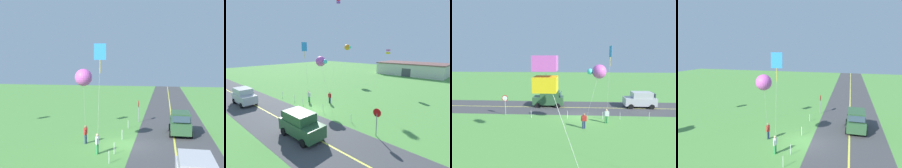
% 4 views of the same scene
% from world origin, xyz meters
% --- Properties ---
extents(ground_plane, '(120.00, 120.00, 0.10)m').
position_xyz_m(ground_plane, '(0.00, 0.00, -0.05)').
color(ground_plane, '#549342').
extents(asphalt_road, '(120.00, 7.00, 0.00)m').
position_xyz_m(asphalt_road, '(0.00, -4.00, 0.00)').
color(asphalt_road, '#424244').
rests_on(asphalt_road, ground).
extents(road_centre_stripe, '(120.00, 0.16, 0.00)m').
position_xyz_m(road_centre_stripe, '(0.00, -4.00, 0.01)').
color(road_centre_stripe, '#E5E04C').
rests_on(road_centre_stripe, asphalt_road).
extents(car_suv_foreground, '(4.40, 2.12, 2.24)m').
position_xyz_m(car_suv_foreground, '(4.45, -4.62, 1.15)').
color(car_suv_foreground, '#2D5633').
rests_on(car_suv_foreground, ground).
extents(stop_sign, '(0.76, 0.08, 2.56)m').
position_xyz_m(stop_sign, '(9.31, -0.10, 1.80)').
color(stop_sign, gray).
rests_on(stop_sign, ground).
extents(person_adult_near, '(0.58, 0.22, 1.60)m').
position_xyz_m(person_adult_near, '(-2.84, 1.98, 0.86)').
color(person_adult_near, '#338C4C').
rests_on(person_adult_near, ground).
extents(person_adult_companion, '(0.58, 0.22, 1.60)m').
position_xyz_m(person_adult_companion, '(-0.27, 3.64, 0.86)').
color(person_adult_companion, navy).
rests_on(person_adult_companion, ground).
extents(kite_red_low, '(0.32, 0.91, 8.45)m').
position_xyz_m(kite_red_low, '(-3.09, 1.68, 7.71)').
color(kite_red_low, silver).
rests_on(kite_red_low, ground).
extents(kite_blue_mid, '(2.16, 1.40, 6.55)m').
position_xyz_m(kite_blue_mid, '(-1.66, 3.37, 5.85)').
color(kite_blue_mid, silver).
rests_on(kite_blue_mid, ground).
extents(fence_post_1, '(0.05, 0.05, 0.90)m').
position_xyz_m(fence_post_1, '(-4.65, 0.70, 0.45)').
color(fence_post_1, silver).
rests_on(fence_post_1, ground).
extents(fence_post_2, '(0.05, 0.05, 0.90)m').
position_xyz_m(fence_post_2, '(-2.63, 0.70, 0.45)').
color(fence_post_2, silver).
rests_on(fence_post_2, ground).
extents(fence_post_3, '(0.05, 0.05, 0.90)m').
position_xyz_m(fence_post_3, '(1.51, 0.70, 0.45)').
color(fence_post_3, silver).
rests_on(fence_post_3, ground).
extents(fence_post_4, '(0.05, 0.05, 0.90)m').
position_xyz_m(fence_post_4, '(5.88, 0.70, 0.45)').
color(fence_post_4, silver).
rests_on(fence_post_4, ground).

